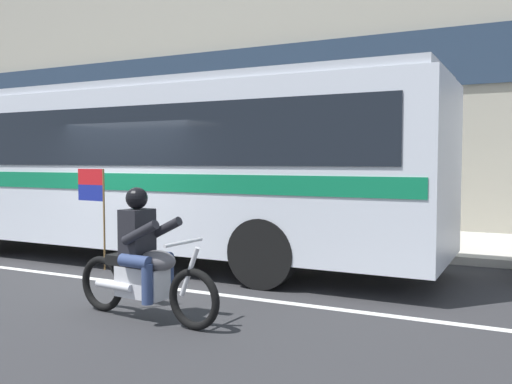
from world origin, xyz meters
TOP-DOWN VIEW (x-y plane):
  - ground_plane at (0.00, 0.00)m, footprint 60.00×60.00m
  - sidewalk_curb at (0.00, 5.10)m, footprint 28.00×3.80m
  - lane_center_stripe at (0.00, -0.60)m, footprint 26.60×0.14m
  - office_building_facade at (0.00, 7.39)m, footprint 28.00×0.89m
  - transit_bus at (-0.56, 1.19)m, footprint 10.99×2.68m
  - motorcycle_with_rider at (1.88, -2.03)m, footprint 2.19×0.65m
  - fire_hydrant at (-5.50, 4.21)m, footprint 0.22×0.30m

SIDE VIEW (x-z plane):
  - ground_plane at x=0.00m, z-range 0.00..0.00m
  - lane_center_stripe at x=0.00m, z-range 0.00..0.01m
  - sidewalk_curb at x=0.00m, z-range 0.00..0.15m
  - fire_hydrant at x=-5.50m, z-range 0.14..0.89m
  - motorcycle_with_rider at x=1.88m, z-range -0.22..1.55m
  - transit_bus at x=-0.56m, z-range 0.27..3.49m
  - office_building_facade at x=0.00m, z-range 0.01..12.56m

